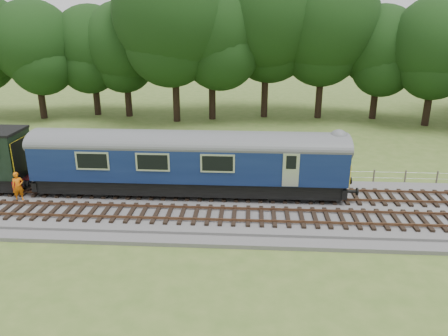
{
  "coord_description": "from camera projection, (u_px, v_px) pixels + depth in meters",
  "views": [
    {
      "loc": [
        -2.07,
        -22.53,
        10.48
      ],
      "look_at": [
        -3.55,
        1.4,
        2.0
      ],
      "focal_mm": 35.0,
      "sensor_mm": 36.0,
      "label": 1
    }
  ],
  "objects": [
    {
      "name": "ground",
      "position": [
        285.0,
        211.0,
        24.58
      ],
      "size": [
        120.0,
        120.0,
        0.0
      ],
      "primitive_type": "plane",
      "color": "#486726",
      "rests_on": "ground"
    },
    {
      "name": "fence",
      "position": [
        280.0,
        182.0,
        28.81
      ],
      "size": [
        64.0,
        0.12,
        1.0
      ],
      "primitive_type": null,
      "color": "#6B6054",
      "rests_on": "ground"
    },
    {
      "name": "track_south",
      "position": [
        288.0,
        217.0,
        22.93
      ],
      "size": [
        67.2,
        2.4,
        0.21
      ],
      "color": "black",
      "rests_on": "ballast"
    },
    {
      "name": "dmu_railcar",
      "position": [
        189.0,
        157.0,
        25.35
      ],
      "size": [
        18.05,
        2.86,
        3.88
      ],
      "color": "black",
      "rests_on": "ground"
    },
    {
      "name": "worker",
      "position": [
        18.0,
        186.0,
        24.84
      ],
      "size": [
        0.75,
        0.69,
        1.71
      ],
      "primitive_type": "imported",
      "rotation": [
        0.0,
        0.0,
        0.6
      ],
      "color": "orange",
      "rests_on": "ballast"
    },
    {
      "name": "track_north",
      "position": [
        284.0,
        195.0,
        25.75
      ],
      "size": [
        67.2,
        2.4,
        0.21
      ],
      "color": "black",
      "rests_on": "ballast"
    },
    {
      "name": "tree_line",
      "position": [
        270.0,
        121.0,
        45.28
      ],
      "size": [
        70.0,
        8.0,
        18.0
      ],
      "primitive_type": null,
      "color": "black",
      "rests_on": "ground"
    },
    {
      "name": "ballast",
      "position": [
        285.0,
        208.0,
        24.52
      ],
      "size": [
        70.0,
        7.0,
        0.35
      ],
      "primitive_type": "cube",
      "color": "#4C4C4F",
      "rests_on": "ground"
    }
  ]
}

